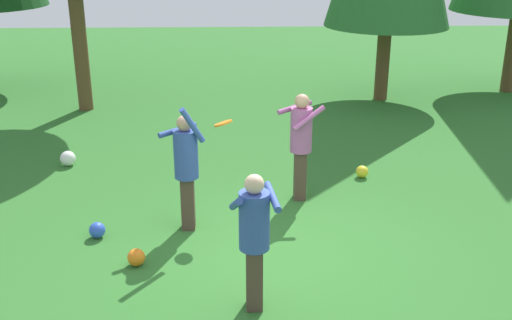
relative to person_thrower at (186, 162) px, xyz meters
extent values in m
plane|color=#2D6B28|center=(1.14, -0.78, -1.02)|extent=(40.00, 40.00, 0.00)
cube|color=#4C382D|center=(0.00, 0.00, -0.62)|extent=(0.19, 0.22, 0.80)
cylinder|color=#334C9E|center=(0.00, 0.00, 0.12)|extent=(0.34, 0.34, 0.69)
sphere|color=tan|center=(0.00, 0.00, 0.57)|extent=(0.22, 0.22, 0.22)
cylinder|color=#334C9E|center=(-0.12, 0.16, 0.42)|extent=(0.53, 0.41, 0.13)
cylinder|color=#334C9E|center=(0.12, -0.16, 0.59)|extent=(0.35, 0.29, 0.54)
cube|color=#4C382D|center=(1.71, 0.98, -0.61)|extent=(0.19, 0.22, 0.81)
cylinder|color=#A85693|center=(1.71, 0.98, 0.14)|extent=(0.34, 0.34, 0.70)
sphere|color=tan|center=(1.71, 0.98, 0.60)|extent=(0.23, 0.23, 0.23)
cylinder|color=#A85693|center=(1.80, 0.81, 0.38)|extent=(0.54, 0.33, 0.34)
cylinder|color=#A85693|center=(1.62, 1.16, 0.45)|extent=(0.57, 0.35, 0.16)
cube|color=#4C382D|center=(0.89, -2.03, -0.63)|extent=(0.19, 0.22, 0.77)
cylinder|color=#334C9E|center=(0.89, -2.03, 0.09)|extent=(0.34, 0.34, 0.67)
sphere|color=beige|center=(0.89, -2.03, 0.52)|extent=(0.22, 0.22, 0.22)
cylinder|color=#334C9E|center=(0.69, -2.06, 0.30)|extent=(0.16, 0.54, 0.36)
cylinder|color=#334C9E|center=(1.09, -2.00, 0.35)|extent=(0.17, 0.58, 0.14)
cylinder|color=orange|center=(0.52, 0.37, 0.45)|extent=(0.36, 0.36, 0.11)
sphere|color=white|center=(-2.38, 2.58, -0.88)|extent=(0.28, 0.28, 0.28)
sphere|color=orange|center=(-0.60, -1.04, -0.90)|extent=(0.23, 0.23, 0.23)
sphere|color=yellow|center=(2.89, 1.83, -0.91)|extent=(0.21, 0.21, 0.21)
sphere|color=blue|center=(-1.26, -0.25, -0.90)|extent=(0.23, 0.23, 0.23)
cylinder|color=brown|center=(-2.88, 6.33, 0.79)|extent=(0.34, 0.34, 3.61)
cylinder|color=brown|center=(4.37, 7.04, 0.66)|extent=(0.33, 0.33, 3.35)
camera|label=1|loc=(0.70, -8.07, 3.08)|focal=43.35mm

